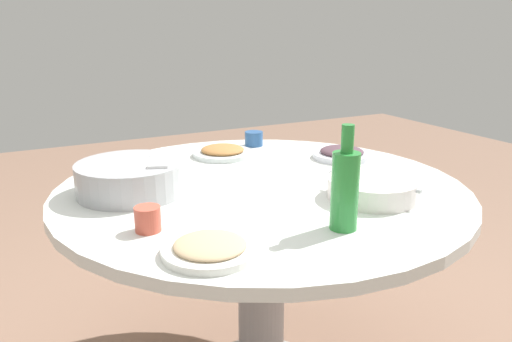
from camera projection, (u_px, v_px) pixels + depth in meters
name	position (u px, v px, depth m)	size (l,w,h in m)	color
round_dining_table	(261.00, 232.00, 1.60)	(1.25, 1.25, 0.73)	#99999E
rice_bowl	(131.00, 177.00, 1.47)	(0.31, 0.31, 0.10)	#B2B5BA
soup_bowl	(372.00, 189.00, 1.43)	(0.26, 0.26, 0.06)	white
dish_tofu_braise	(223.00, 152.00, 1.89)	(0.22, 0.22, 0.04)	silver
dish_eggplant	(342.00, 154.00, 1.85)	(0.21, 0.21, 0.04)	white
dish_noodles	(210.00, 248.00, 1.09)	(0.21, 0.21, 0.03)	white
green_bottle	(345.00, 188.00, 1.20)	(0.07, 0.07, 0.26)	#2C8E3A
tea_cup_near	(148.00, 219.00, 1.21)	(0.06, 0.06, 0.06)	#D05541
tea_cup_far	(254.00, 139.00, 2.04)	(0.07, 0.07, 0.06)	#295693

